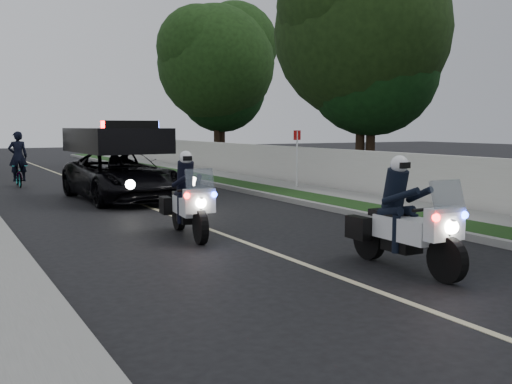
# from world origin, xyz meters

# --- Properties ---
(ground) EXTENTS (120.00, 120.00, 0.00)m
(ground) POSITION_xyz_m (0.00, 0.00, 0.00)
(ground) COLOR black
(ground) RESTS_ON ground
(curb_right) EXTENTS (0.20, 60.00, 0.15)m
(curb_right) POSITION_xyz_m (4.10, 10.00, 0.07)
(curb_right) COLOR gray
(curb_right) RESTS_ON ground
(grass_verge) EXTENTS (1.20, 60.00, 0.16)m
(grass_verge) POSITION_xyz_m (4.80, 10.00, 0.08)
(grass_verge) COLOR #193814
(grass_verge) RESTS_ON ground
(sidewalk_right) EXTENTS (1.40, 60.00, 0.16)m
(sidewalk_right) POSITION_xyz_m (6.10, 10.00, 0.08)
(sidewalk_right) COLOR gray
(sidewalk_right) RESTS_ON ground
(property_wall) EXTENTS (0.22, 60.00, 1.50)m
(property_wall) POSITION_xyz_m (7.10, 10.00, 0.75)
(property_wall) COLOR beige
(property_wall) RESTS_ON ground
(lane_marking) EXTENTS (0.12, 50.00, 0.01)m
(lane_marking) POSITION_xyz_m (0.00, 10.00, 0.00)
(lane_marking) COLOR #BFB78C
(lane_marking) RESTS_ON ground
(police_moto_left) EXTENTS (1.00, 2.19, 1.79)m
(police_moto_left) POSITION_xyz_m (-0.73, 4.53, 0.00)
(police_moto_left) COLOR silver
(police_moto_left) RESTS_ON ground
(police_moto_right) EXTENTS (0.77, 2.17, 1.84)m
(police_moto_right) POSITION_xyz_m (1.19, 0.16, 0.00)
(police_moto_right) COLOR silver
(police_moto_right) RESTS_ON ground
(police_suv) EXTENTS (2.76, 5.54, 2.64)m
(police_suv) POSITION_xyz_m (-0.23, 11.28, 0.00)
(police_suv) COLOR black
(police_suv) RESTS_ON ground
(bicycle) EXTENTS (0.58, 1.59, 0.83)m
(bicycle) POSITION_xyz_m (-2.48, 17.28, 0.00)
(bicycle) COLOR black
(bicycle) RESTS_ON ground
(cyclist) EXTENTS (0.69, 0.46, 1.90)m
(cyclist) POSITION_xyz_m (-2.48, 17.28, 0.00)
(cyclist) COLOR black
(cyclist) RESTS_ON ground
(sign_post) EXTENTS (0.41, 0.41, 2.22)m
(sign_post) POSITION_xyz_m (6.00, 10.86, 0.00)
(sign_post) COLOR #A70B17
(sign_post) RESTS_ON ground
(tree_right_b) EXTENTS (9.00, 9.00, 11.59)m
(tree_right_b) POSITION_xyz_m (9.71, 11.99, 0.00)
(tree_right_b) COLOR #1D3712
(tree_right_b) RESTS_ON ground
(tree_right_c) EXTENTS (5.52, 5.52, 8.85)m
(tree_right_c) POSITION_xyz_m (9.97, 11.66, 0.00)
(tree_right_c) COLOR #103310
(tree_right_c) RESTS_ON ground
(tree_right_d) EXTENTS (7.14, 7.14, 11.60)m
(tree_right_d) POSITION_xyz_m (9.77, 25.70, 0.00)
(tree_right_d) COLOR #204316
(tree_right_d) RESTS_ON ground
(tree_right_e) EXTENTS (6.00, 6.00, 8.91)m
(tree_right_e) POSITION_xyz_m (10.28, 26.03, 0.00)
(tree_right_e) COLOR #103410
(tree_right_e) RESTS_ON ground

